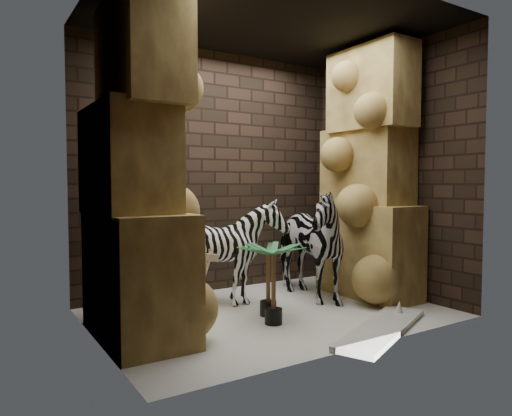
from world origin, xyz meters
TOP-DOWN VIEW (x-y plane):
  - floor at (0.00, 0.00)m, footprint 3.50×3.50m
  - ceiling at (0.00, 0.00)m, footprint 3.50×3.50m
  - wall_back at (0.00, 1.25)m, footprint 3.50×0.00m
  - wall_front at (0.00, -1.25)m, footprint 3.50×0.00m
  - wall_left at (-1.75, 0.00)m, footprint 0.00×3.00m
  - wall_right at (1.75, 0.00)m, footprint 0.00×3.00m
  - rock_pillar_left at (-1.40, 0.00)m, footprint 0.68×1.30m
  - rock_pillar_right at (1.42, 0.00)m, footprint 0.58×1.25m
  - zebra_right at (0.67, 0.30)m, footprint 0.79×1.33m
  - zebra_left at (-0.20, 0.53)m, footprint 0.98×1.21m
  - giraffe_toy at (-1.03, -0.21)m, footprint 0.41×0.17m
  - palm_front at (-0.07, -0.07)m, footprint 0.36×0.36m
  - palm_back at (-0.19, -0.33)m, footprint 0.36×0.36m
  - surfboard at (0.53, -1.05)m, footprint 1.54×0.97m

SIDE VIEW (x-z plane):
  - floor at x=0.00m, z-range 0.00..0.00m
  - surfboard at x=0.53m, z-range 0.00..0.05m
  - palm_front at x=-0.07m, z-range 0.00..0.74m
  - giraffe_toy at x=-1.03m, z-range 0.00..0.77m
  - palm_back at x=-0.19m, z-range 0.00..0.78m
  - zebra_left at x=-0.20m, z-range 0.00..1.07m
  - zebra_right at x=0.67m, z-range 0.00..1.50m
  - wall_back at x=0.00m, z-range -0.25..3.25m
  - wall_front at x=0.00m, z-range -0.25..3.25m
  - wall_left at x=-1.75m, z-range 0.00..3.00m
  - wall_right at x=1.75m, z-range 0.00..3.00m
  - rock_pillar_left at x=-1.40m, z-range 0.00..3.00m
  - rock_pillar_right at x=1.42m, z-range 0.00..3.00m
  - ceiling at x=0.00m, z-range 3.00..3.00m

